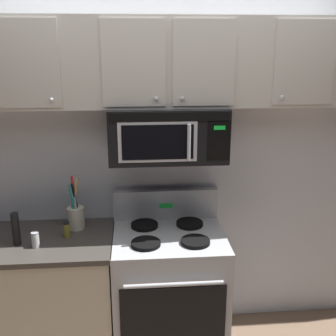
{
  "coord_description": "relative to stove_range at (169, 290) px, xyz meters",
  "views": [
    {
      "loc": [
        -0.22,
        -2.11,
        2.14
      ],
      "look_at": [
        0.0,
        0.49,
        1.35
      ],
      "focal_mm": 44.14,
      "sensor_mm": 36.0,
      "label": 1
    }
  ],
  "objects": [
    {
      "name": "utensil_crock_cream",
      "position": [
        -0.63,
        0.15,
        0.54
      ],
      "size": [
        0.11,
        0.12,
        0.39
      ],
      "color": "beige",
      "rests_on": "counter_segment"
    },
    {
      "name": "counter_segment",
      "position": [
        -0.84,
        0.01,
        -0.02
      ],
      "size": [
        0.93,
        0.65,
        0.9
      ],
      "color": "beige",
      "rests_on": "ground_plane"
    },
    {
      "name": "pepper_mill",
      "position": [
        -0.98,
        -0.06,
        0.54
      ],
      "size": [
        0.05,
        0.05,
        0.22
      ],
      "primitive_type": "cylinder",
      "color": "black",
      "rests_on": "counter_segment"
    },
    {
      "name": "stove_range",
      "position": [
        0.0,
        0.0,
        0.0
      ],
      "size": [
        0.76,
        0.69,
        1.12
      ],
      "color": "#B7BABF",
      "rests_on": "ground_plane"
    },
    {
      "name": "spice_jar",
      "position": [
        -0.68,
        0.01,
        0.49
      ],
      "size": [
        0.04,
        0.04,
        0.11
      ],
      "color": "olive",
      "rests_on": "counter_segment"
    },
    {
      "name": "over_range_microwave",
      "position": [
        -0.0,
        0.12,
        1.11
      ],
      "size": [
        0.76,
        0.43,
        0.35
      ],
      "color": "black"
    },
    {
      "name": "upper_cabinets",
      "position": [
        -0.0,
        0.15,
        1.56
      ],
      "size": [
        2.5,
        0.36,
        0.55
      ],
      "color": "#BCB7AD"
    },
    {
      "name": "salt_shaker",
      "position": [
        -0.86,
        -0.11,
        0.48
      ],
      "size": [
        0.05,
        0.05,
        0.1
      ],
      "color": "white",
      "rests_on": "counter_segment"
    },
    {
      "name": "back_wall",
      "position": [
        0.0,
        0.37,
        0.88
      ],
      "size": [
        5.2,
        0.1,
        2.7
      ],
      "primitive_type": "cube",
      "color": "silver",
      "rests_on": "ground_plane"
    }
  ]
}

